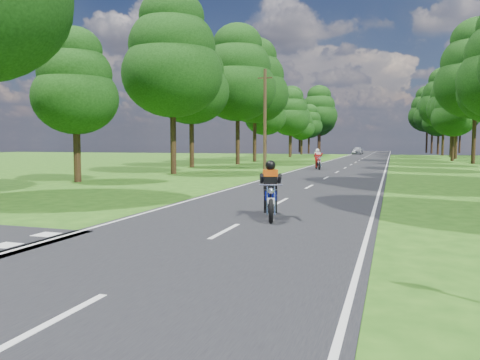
% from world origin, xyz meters
% --- Properties ---
extents(ground, '(160.00, 160.00, 0.00)m').
position_xyz_m(ground, '(0.00, 0.00, 0.00)').
color(ground, '#235012').
rests_on(ground, ground).
extents(main_road, '(7.00, 140.00, 0.02)m').
position_xyz_m(main_road, '(0.00, 50.00, 0.01)').
color(main_road, black).
rests_on(main_road, ground).
extents(road_markings, '(7.40, 140.00, 0.01)m').
position_xyz_m(road_markings, '(-0.14, 48.13, 0.02)').
color(road_markings, silver).
rests_on(road_markings, main_road).
extents(treeline, '(40.00, 115.35, 14.78)m').
position_xyz_m(treeline, '(1.43, 60.06, 8.25)').
color(treeline, black).
rests_on(treeline, ground).
extents(telegraph_pole, '(1.20, 0.26, 8.00)m').
position_xyz_m(telegraph_pole, '(-6.00, 28.00, 4.07)').
color(telegraph_pole, '#382616').
rests_on(telegraph_pole, ground).
extents(rider_near_blue, '(1.15, 2.07, 1.64)m').
position_xyz_m(rider_near_blue, '(0.55, 4.25, 0.84)').
color(rider_near_blue, '#0C138B').
rests_on(rider_near_blue, main_road).
extents(rider_far_red, '(1.23, 2.11, 1.67)m').
position_xyz_m(rider_far_red, '(-1.86, 28.95, 0.86)').
color(rider_far_red, '#A3190C').
rests_on(rider_far_red, main_road).
extents(distant_car, '(2.00, 4.30, 1.43)m').
position_xyz_m(distant_car, '(-2.28, 79.92, 0.73)').
color(distant_car, '#B9BCC0').
rests_on(distant_car, main_road).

